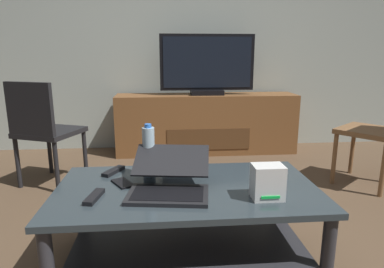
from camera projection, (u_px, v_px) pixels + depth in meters
ground_plane at (209, 264)px, 1.80m from camera, size 7.68×7.68×0.00m
back_wall at (181, 25)px, 3.83m from camera, size 6.40×0.12×2.80m
coffee_table at (187, 212)px, 1.71m from camera, size 1.29×0.70×0.44m
media_cabinet at (206, 124)px, 3.79m from camera, size 1.97×0.41×0.65m
television at (207, 66)px, 3.62m from camera, size 1.01×0.20×0.64m
dining_chair at (381, 126)px, 2.73m from camera, size 0.62×0.62×0.91m
side_chair at (43, 128)px, 2.76m from camera, size 0.57×0.57×0.88m
laptop at (169, 180)px, 1.62m from camera, size 0.42×0.44×0.18m
router_box at (268, 182)px, 1.53m from camera, size 0.14×0.11×0.16m
water_bottle_near at (149, 151)px, 1.81m from camera, size 0.07×0.07×0.29m
cell_phone at (123, 183)px, 1.72m from camera, size 0.13×0.16×0.01m
tv_remote at (113, 171)px, 1.88m from camera, size 0.11×0.16×0.02m
soundbar_remote at (94, 197)px, 1.54m from camera, size 0.07×0.17×0.02m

